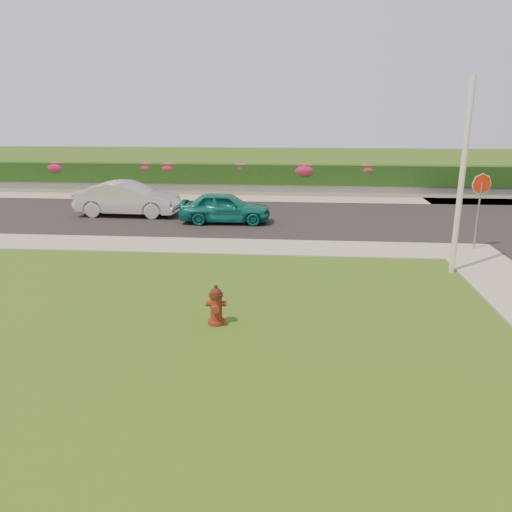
# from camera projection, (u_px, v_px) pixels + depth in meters

# --- Properties ---
(ground) EXTENTS (120.00, 120.00, 0.00)m
(ground) POSITION_uv_depth(u_px,v_px,m) (217.00, 383.00, 8.58)
(ground) COLOR black
(ground) RESTS_ON ground
(street_far) EXTENTS (26.00, 8.00, 0.04)m
(street_far) POSITION_uv_depth(u_px,v_px,m) (157.00, 216.00, 22.39)
(street_far) COLOR black
(street_far) RESTS_ON ground
(sidewalk_far) EXTENTS (24.00, 2.00, 0.04)m
(sidewalk_far) POSITION_uv_depth(u_px,v_px,m) (91.00, 243.00, 17.69)
(sidewalk_far) COLOR gray
(sidewalk_far) RESTS_ON ground
(curb_corner) EXTENTS (2.00, 2.00, 0.04)m
(curb_corner) POSITION_uv_depth(u_px,v_px,m) (468.00, 252.00, 16.60)
(curb_corner) COLOR gray
(curb_corner) RESTS_ON ground
(sidewalk_beyond) EXTENTS (34.00, 2.00, 0.04)m
(sidewalk_beyond) POSITION_uv_depth(u_px,v_px,m) (255.00, 199.00, 26.84)
(sidewalk_beyond) COLOR gray
(sidewalk_beyond) RESTS_ON ground
(retaining_wall) EXTENTS (34.00, 0.40, 0.60)m
(retaining_wall) POSITION_uv_depth(u_px,v_px,m) (258.00, 189.00, 28.20)
(retaining_wall) COLOR gray
(retaining_wall) RESTS_ON ground
(hedge) EXTENTS (32.00, 0.90, 1.10)m
(hedge) POSITION_uv_depth(u_px,v_px,m) (258.00, 174.00, 28.06)
(hedge) COLOR black
(hedge) RESTS_ON retaining_wall
(fire_hydrant) EXTENTS (0.46, 0.43, 0.89)m
(fire_hydrant) POSITION_uv_depth(u_px,v_px,m) (216.00, 306.00, 10.87)
(fire_hydrant) COLOR #550E0D
(fire_hydrant) RESTS_ON ground
(sedan_teal) EXTENTS (3.81, 1.65, 1.28)m
(sedan_teal) POSITION_uv_depth(u_px,v_px,m) (225.00, 207.00, 20.74)
(sedan_teal) COLOR #0D655E
(sedan_teal) RESTS_ON street_far
(sedan_silver) EXTENTS (4.61, 1.73, 1.50)m
(sedan_silver) POSITION_uv_depth(u_px,v_px,m) (128.00, 199.00, 22.17)
(sedan_silver) COLOR #AEB0B6
(sedan_silver) RESTS_ON street_far
(utility_pole) EXTENTS (0.16, 0.16, 5.42)m
(utility_pole) POSITION_uv_depth(u_px,v_px,m) (462.00, 179.00, 13.82)
(utility_pole) COLOR silver
(utility_pole) RESTS_ON ground
(stop_sign) EXTENTS (0.68, 0.20, 2.57)m
(stop_sign) POSITION_uv_depth(u_px,v_px,m) (480.00, 193.00, 16.40)
(stop_sign) COLOR slate
(stop_sign) RESTS_ON ground
(flower_clump_a) EXTENTS (1.39, 0.90, 0.70)m
(flower_clump_a) POSITION_uv_depth(u_px,v_px,m) (57.00, 167.00, 28.86)
(flower_clump_a) COLOR #B61F5F
(flower_clump_a) RESTS_ON hedge
(flower_clump_b) EXTENTS (1.21, 0.77, 0.60)m
(flower_clump_b) POSITION_uv_depth(u_px,v_px,m) (146.00, 168.00, 28.41)
(flower_clump_b) COLOR #B61F5F
(flower_clump_b) RESTS_ON hedge
(flower_clump_c) EXTENTS (1.25, 0.81, 0.63)m
(flower_clump_c) POSITION_uv_depth(u_px,v_px,m) (169.00, 168.00, 28.31)
(flower_clump_c) COLOR #B61F5F
(flower_clump_c) RESTS_ON hedge
(flower_clump_d) EXTENTS (1.13, 0.73, 0.56)m
(flower_clump_d) POSITION_uv_depth(u_px,v_px,m) (241.00, 168.00, 27.96)
(flower_clump_d) COLOR #B61F5F
(flower_clump_d) RESTS_ON hedge
(flower_clump_e) EXTENTS (1.49, 0.96, 0.75)m
(flower_clump_e) POSITION_uv_depth(u_px,v_px,m) (304.00, 170.00, 27.68)
(flower_clump_e) COLOR #B61F5F
(flower_clump_e) RESTS_ON hedge
(flower_clump_f) EXTENTS (1.22, 0.79, 0.61)m
(flower_clump_f) POSITION_uv_depth(u_px,v_px,m) (367.00, 170.00, 27.38)
(flower_clump_f) COLOR #B61F5F
(flower_clump_f) RESTS_ON hedge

